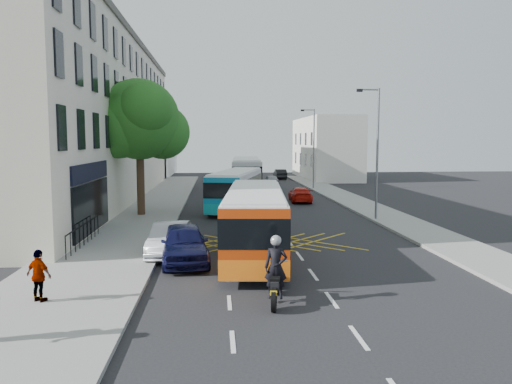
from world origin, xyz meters
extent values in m
plane|color=black|center=(0.00, 0.00, 0.00)|extent=(120.00, 120.00, 0.00)
cube|color=gray|center=(-8.50, 15.00, 0.07)|extent=(5.00, 70.00, 0.15)
cube|color=gray|center=(7.50, 15.00, 0.07)|extent=(3.00, 70.00, 0.15)
cube|color=beige|center=(-14.00, 24.50, 6.50)|extent=(8.00, 45.00, 13.00)
cube|color=#59544C|center=(-14.00, 24.50, 13.25)|extent=(8.30, 45.00, 0.50)
cube|color=black|center=(-9.95, 8.00, 3.40)|extent=(0.12, 7.00, 0.90)
cube|color=black|center=(-9.95, 8.00, 1.60)|extent=(0.12, 7.00, 2.60)
cube|color=silver|center=(-14.00, 55.00, 5.00)|extent=(8.00, 20.00, 10.00)
cube|color=silver|center=(11.00, 48.00, 4.00)|extent=(6.00, 18.00, 8.00)
cylinder|color=#382619|center=(-8.50, 15.00, 2.35)|extent=(0.50, 0.50, 4.40)
sphere|color=#1D5E1A|center=(-8.50, 15.00, 6.35)|extent=(5.20, 5.20, 5.20)
sphere|color=#1D5E1A|center=(-7.10, 15.80, 5.55)|extent=(3.60, 3.60, 3.60)
sphere|color=#1D5E1A|center=(-9.70, 14.40, 5.75)|extent=(3.80, 3.80, 3.80)
sphere|color=#1D5E1A|center=(-7.90, 13.70, 6.95)|extent=(3.40, 3.40, 3.40)
sphere|color=#1D5E1A|center=(-9.30, 16.10, 7.35)|extent=(3.20, 3.20, 3.20)
cylinder|color=slate|center=(6.30, 12.00, 4.15)|extent=(0.14, 0.14, 8.00)
cylinder|color=slate|center=(5.70, 12.00, 8.05)|extent=(1.20, 0.10, 0.10)
cube|color=black|center=(5.10, 12.00, 8.00)|extent=(0.35, 0.15, 0.18)
cylinder|color=slate|center=(6.30, 32.00, 4.15)|extent=(0.14, 0.14, 8.00)
cylinder|color=slate|center=(5.70, 32.00, 8.05)|extent=(1.20, 0.10, 0.10)
cube|color=black|center=(5.10, 32.00, 8.00)|extent=(0.35, 0.15, 0.18)
cube|color=silver|center=(-1.91, 3.25, 1.57)|extent=(3.21, 10.46, 2.48)
cube|color=silver|center=(-1.91, 3.25, 2.85)|extent=(3.00, 10.24, 0.11)
cube|color=black|center=(-1.91, 3.25, 1.92)|extent=(3.27, 10.52, 1.03)
cube|color=orange|center=(-1.91, 3.25, 0.70)|extent=(3.26, 10.51, 0.70)
cube|color=#B63409|center=(-2.35, -1.85, 1.59)|extent=(2.38, 0.30, 2.34)
cube|color=#FF0C0C|center=(-3.27, -1.78, 0.94)|extent=(0.25, 0.08, 0.25)
cube|color=#FF0C0C|center=(-1.43, -1.94, 0.94)|extent=(0.25, 0.08, 0.25)
cylinder|color=black|center=(-2.84, 6.14, 0.42)|extent=(0.33, 0.86, 0.84)
cylinder|color=black|center=(-0.51, 5.94, 0.42)|extent=(0.33, 0.86, 0.84)
cylinder|color=black|center=(-3.37, -0.10, 0.42)|extent=(0.33, 0.86, 0.84)
cylinder|color=black|center=(-1.04, -0.30, 0.42)|extent=(0.33, 0.86, 0.84)
cube|color=silver|center=(-2.14, 17.96, 1.52)|extent=(4.45, 10.24, 2.41)
cube|color=silver|center=(-2.14, 17.96, 2.77)|extent=(4.23, 10.00, 0.11)
cube|color=black|center=(-2.14, 17.96, 1.86)|extent=(4.53, 10.31, 1.00)
cube|color=#0D9DA6|center=(-2.14, 17.96, 0.68)|extent=(4.51, 10.30, 0.68)
cube|color=#0D7DA9|center=(-3.25, 13.13, 1.54)|extent=(2.27, 0.62, 2.27)
cube|color=#FF0C0C|center=(-4.12, 13.32, 0.91)|extent=(0.26, 0.11, 0.25)
cube|color=#FF0C0C|center=(-2.39, 12.92, 0.91)|extent=(0.26, 0.11, 0.25)
cylinder|color=black|center=(-2.63, 20.87, 0.41)|extent=(0.43, 0.85, 0.82)
cylinder|color=black|center=(-0.42, 20.36, 0.41)|extent=(0.43, 0.85, 0.82)
cylinder|color=black|center=(-4.00, 14.95, 0.41)|extent=(0.43, 0.85, 0.82)
cylinder|color=black|center=(-1.79, 14.44, 0.41)|extent=(0.43, 0.85, 0.82)
cube|color=silver|center=(-0.58, 31.21, 1.76)|extent=(3.22, 11.66, 2.78)
cube|color=silver|center=(-0.58, 31.21, 3.20)|extent=(3.00, 11.42, 0.13)
cube|color=black|center=(-0.58, 31.21, 2.15)|extent=(3.28, 11.73, 1.15)
cube|color=#0D70A6|center=(-0.58, 31.21, 0.79)|extent=(3.27, 11.72, 0.79)
cube|color=silver|center=(-0.88, 25.47, 1.78)|extent=(2.67, 0.24, 2.62)
cube|color=#FF0C0C|center=(-1.94, 25.52, 1.05)|extent=(0.25, 0.07, 0.25)
cube|color=#FF0C0C|center=(0.18, 25.41, 1.05)|extent=(0.25, 0.07, 0.25)
cylinder|color=black|center=(-1.72, 34.42, 0.47)|extent=(0.34, 0.96, 0.94)
cylinder|color=black|center=(0.90, 34.28, 0.47)|extent=(0.34, 0.96, 0.94)
cylinder|color=black|center=(-2.09, 27.40, 0.47)|extent=(0.34, 0.96, 0.94)
cylinder|color=black|center=(0.53, 27.26, 0.47)|extent=(0.34, 0.96, 0.94)
cylinder|color=black|center=(-1.92, -3.91, 0.36)|extent=(0.26, 0.73, 0.71)
cylinder|color=black|center=(-1.62, -2.27, 0.36)|extent=(0.26, 0.73, 0.71)
cube|color=black|center=(-1.77, -3.09, 0.69)|extent=(0.49, 1.36, 0.25)
cube|color=black|center=(-1.72, -2.81, 0.89)|extent=(0.40, 0.55, 0.22)
cube|color=black|center=(-1.82, -3.36, 0.84)|extent=(0.39, 0.60, 0.11)
cylinder|color=slate|center=(-1.63, -2.32, 0.78)|extent=(0.16, 0.49, 0.94)
cylinder|color=slate|center=(-1.66, -2.49, 1.17)|extent=(0.67, 0.17, 0.04)
cube|color=gold|center=(-1.96, -4.10, 0.61)|extent=(0.20, 0.06, 0.15)
imported|color=black|center=(-1.78, -3.14, 1.13)|extent=(0.78, 0.58, 1.93)
sphere|color=#99999E|center=(-1.78, -3.14, 1.95)|extent=(0.34, 0.34, 0.34)
imported|color=#0D0E34|center=(-4.90, 2.29, 0.79)|extent=(2.34, 4.80, 1.58)
imported|color=#B6B8BE|center=(-5.60, 3.70, 0.70)|extent=(1.77, 4.35, 1.40)
imported|color=#B71207|center=(3.25, 22.00, 0.61)|extent=(1.96, 4.28, 1.21)
imported|color=#393B40|center=(0.57, 44.11, 0.72)|extent=(3.04, 5.42, 1.43)
imported|color=#9B9EA2|center=(2.50, 37.24, 0.58)|extent=(1.80, 3.58, 1.17)
imported|color=black|center=(4.71, 46.23, 0.65)|extent=(1.40, 3.93, 1.29)
imported|color=gray|center=(-8.90, -2.86, 0.94)|extent=(1.00, 0.78, 1.59)
camera|label=1|loc=(-3.58, -17.94, 4.97)|focal=35.00mm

